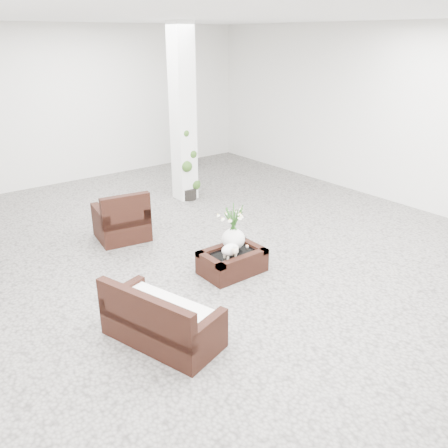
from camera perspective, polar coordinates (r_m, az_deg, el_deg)
ground at (r=7.20m, az=-0.49°, el=-4.34°), size 11.00×11.00×0.00m
column at (r=9.53m, az=-5.11°, el=13.29°), size 0.40×0.40×3.50m
coffee_table at (r=6.74m, az=1.02°, el=-4.77°), size 0.90×0.60×0.31m
sheep_figurine at (r=6.49m, az=0.76°, el=-3.33°), size 0.28×0.23×0.21m
planter_narcissus at (r=6.64m, az=1.18°, el=0.06°), size 0.44×0.44×0.80m
tealight at (r=6.86m, az=2.88°, el=-2.73°), size 0.04×0.04×0.03m
armchair at (r=7.96m, az=-12.65°, el=1.18°), size 0.92×0.89×0.86m
loveseat at (r=5.28m, az=-7.65°, el=-10.81°), size 1.02×1.48×0.72m
topiary at (r=9.65m, az=-4.55°, el=7.24°), size 0.39×0.39×1.46m
shopper at (r=11.69m, az=-4.85°, el=10.68°), size 0.58×0.74×1.78m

